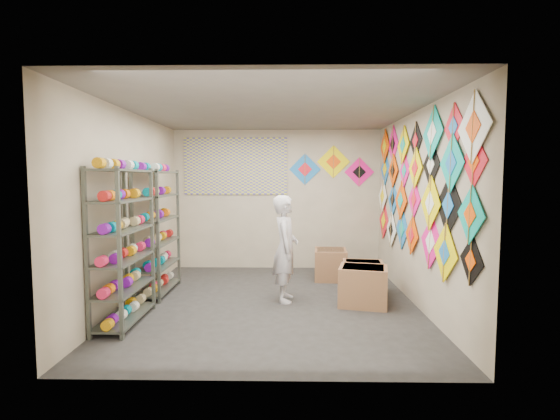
{
  "coord_description": "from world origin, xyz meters",
  "views": [
    {
      "loc": [
        0.21,
        -5.66,
        1.77
      ],
      "look_at": [
        0.1,
        0.3,
        1.3
      ],
      "focal_mm": 26.0,
      "sensor_mm": 36.0,
      "label": 1
    }
  ],
  "objects_px": {
    "shelf_rack_front": "(123,246)",
    "carton_b": "(363,278)",
    "carton_c": "(330,264)",
    "shelf_rack_back": "(157,232)",
    "shopkeeper": "(285,248)",
    "carton_a": "(363,286)"
  },
  "relations": [
    {
      "from": "carton_a",
      "to": "shopkeeper",
      "type": "bearing_deg",
      "value": -176.74
    },
    {
      "from": "shopkeeper",
      "to": "carton_c",
      "type": "height_order",
      "value": "shopkeeper"
    },
    {
      "from": "shelf_rack_front",
      "to": "carton_b",
      "type": "bearing_deg",
      "value": 22.7
    },
    {
      "from": "shelf_rack_back",
      "to": "shopkeeper",
      "type": "xyz_separation_m",
      "value": [
        1.96,
        -0.36,
        -0.19
      ]
    },
    {
      "from": "shelf_rack_back",
      "to": "carton_a",
      "type": "distance_m",
      "value": 3.17
    },
    {
      "from": "carton_b",
      "to": "shelf_rack_back",
      "type": "bearing_deg",
      "value": -172.5
    },
    {
      "from": "shopkeeper",
      "to": "carton_c",
      "type": "distance_m",
      "value": 1.57
    },
    {
      "from": "carton_b",
      "to": "carton_c",
      "type": "distance_m",
      "value": 0.97
    },
    {
      "from": "shelf_rack_front",
      "to": "carton_a",
      "type": "bearing_deg",
      "value": 13.91
    },
    {
      "from": "carton_c",
      "to": "carton_b",
      "type": "bearing_deg",
      "value": -61.46
    },
    {
      "from": "carton_a",
      "to": "carton_c",
      "type": "bearing_deg",
      "value": 114.61
    },
    {
      "from": "shelf_rack_front",
      "to": "carton_c",
      "type": "height_order",
      "value": "shelf_rack_front"
    },
    {
      "from": "carton_a",
      "to": "carton_b",
      "type": "relative_size",
      "value": 1.08
    },
    {
      "from": "shopkeeper",
      "to": "carton_c",
      "type": "xyz_separation_m",
      "value": [
        0.78,
        1.26,
        -0.5
      ]
    },
    {
      "from": "shelf_rack_front",
      "to": "shelf_rack_back",
      "type": "relative_size",
      "value": 1.0
    },
    {
      "from": "shopkeeper",
      "to": "carton_a",
      "type": "distance_m",
      "value": 1.2
    },
    {
      "from": "shelf_rack_back",
      "to": "carton_a",
      "type": "bearing_deg",
      "value": -10.16
    },
    {
      "from": "shelf_rack_back",
      "to": "carton_a",
      "type": "height_order",
      "value": "shelf_rack_back"
    },
    {
      "from": "carton_b",
      "to": "shopkeeper",
      "type": "bearing_deg",
      "value": -155.11
    },
    {
      "from": "carton_a",
      "to": "shelf_rack_front",
      "type": "bearing_deg",
      "value": -153.17
    },
    {
      "from": "shopkeeper",
      "to": "carton_b",
      "type": "distance_m",
      "value": 1.35
    },
    {
      "from": "shelf_rack_front",
      "to": "carton_c",
      "type": "distance_m",
      "value": 3.59
    }
  ]
}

